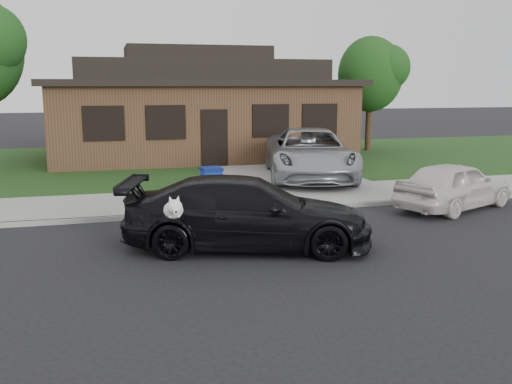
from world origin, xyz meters
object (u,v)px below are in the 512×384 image
object	(u,v)px
white_compact	(454,185)
sedan	(247,213)
minivan	(310,153)
recycling_bin	(211,184)

from	to	relation	value
white_compact	sedan	bearing A→B (deg)	85.26
minivan	recycling_bin	world-z (taller)	minivan
recycling_bin	minivan	bearing A→B (deg)	31.10
sedan	recycling_bin	xyz separation A→B (m)	(0.05, 4.23, -0.13)
minivan	white_compact	size ratio (longest dim) A/B	1.59
sedan	white_compact	size ratio (longest dim) A/B	1.42
white_compact	recycling_bin	world-z (taller)	white_compact
sedan	white_compact	bearing A→B (deg)	-54.71
minivan	recycling_bin	bearing A→B (deg)	-130.39
sedan	recycling_bin	distance (m)	4.23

